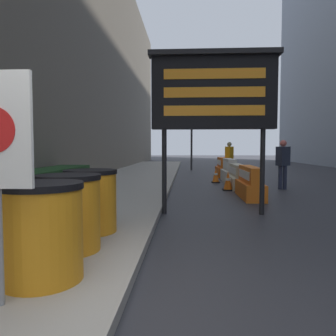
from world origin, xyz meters
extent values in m
plane|color=#2D2D33|center=(0.00, 0.00, 0.00)|extent=(120.00, 120.00, 0.00)
cube|color=#706656|center=(-3.76, 9.80, 6.53)|extent=(0.40, 50.40, 13.05)
cube|color=#1E421E|center=(-2.96, 4.47, 0.48)|extent=(0.90, 6.50, 0.71)
cylinder|color=orange|center=(-0.82, 0.57, 0.55)|extent=(0.75, 0.75, 0.86)
cylinder|color=black|center=(-0.82, 0.57, 1.01)|extent=(0.78, 0.78, 0.06)
cylinder|color=orange|center=(-0.89, 1.46, 0.55)|extent=(0.75, 0.75, 0.86)
cylinder|color=black|center=(-0.89, 1.46, 1.01)|extent=(0.78, 0.78, 0.06)
cylinder|color=orange|center=(-0.89, 2.35, 0.55)|extent=(0.75, 0.75, 0.86)
cylinder|color=black|center=(-0.89, 2.35, 1.01)|extent=(0.78, 0.78, 0.06)
cylinder|color=black|center=(0.06, 4.38, 0.87)|extent=(0.10, 0.10, 1.75)
cylinder|color=black|center=(2.07, 4.38, 0.87)|extent=(0.10, 0.10, 1.75)
cube|color=black|center=(1.06, 4.38, 2.47)|extent=(2.50, 0.24, 1.45)
cube|color=black|center=(1.06, 4.31, 3.25)|extent=(2.62, 0.34, 0.10)
cube|color=orange|center=(1.06, 4.25, 2.83)|extent=(2.00, 0.02, 0.20)
cube|color=orange|center=(1.06, 4.25, 2.47)|extent=(2.00, 0.02, 0.20)
cube|color=orange|center=(1.06, 4.25, 2.11)|extent=(2.00, 0.02, 0.20)
cube|color=orange|center=(2.26, 6.65, 0.22)|extent=(0.53, 1.91, 0.43)
cube|color=orange|center=(2.26, 6.65, 0.65)|extent=(0.32, 1.91, 0.43)
cube|color=white|center=(2.09, 6.65, 0.65)|extent=(0.02, 1.53, 0.22)
cube|color=beige|center=(2.26, 8.79, 0.20)|extent=(0.56, 1.74, 0.40)
cube|color=beige|center=(2.26, 8.79, 0.61)|extent=(0.34, 1.74, 0.40)
cube|color=white|center=(2.08, 8.79, 0.61)|extent=(0.02, 1.39, 0.20)
cube|color=silver|center=(2.26, 10.98, 0.23)|extent=(0.52, 1.99, 0.46)
cube|color=silver|center=(2.26, 10.98, 0.69)|extent=(0.31, 1.99, 0.46)
cube|color=white|center=(2.09, 10.98, 0.69)|extent=(0.02, 1.59, 0.23)
cube|color=orange|center=(2.26, 13.48, 0.23)|extent=(0.55, 1.92, 0.45)
cube|color=orange|center=(2.26, 13.48, 0.68)|extent=(0.33, 1.92, 0.45)
cube|color=white|center=(2.08, 13.48, 0.68)|extent=(0.02, 1.54, 0.23)
cube|color=black|center=(1.67, 10.55, 0.02)|extent=(0.33, 0.33, 0.04)
cone|color=orange|center=(1.67, 10.55, 0.31)|extent=(0.26, 0.26, 0.55)
cylinder|color=white|center=(1.67, 10.55, 0.34)|extent=(0.15, 0.15, 0.08)
cube|color=black|center=(2.60, 10.06, 0.02)|extent=(0.41, 0.41, 0.04)
cone|color=orange|center=(2.60, 10.06, 0.38)|extent=(0.33, 0.33, 0.69)
cylinder|color=white|center=(2.60, 10.06, 0.42)|extent=(0.19, 0.19, 0.10)
cube|color=black|center=(1.85, 8.21, 0.02)|extent=(0.35, 0.35, 0.04)
cone|color=orange|center=(1.85, 8.21, 0.33)|extent=(0.28, 0.28, 0.58)
cylinder|color=white|center=(1.85, 8.21, 0.36)|extent=(0.16, 0.16, 0.08)
cylinder|color=#2D2D30|center=(0.82, 17.85, 1.87)|extent=(0.12, 0.12, 3.74)
cube|color=black|center=(0.82, 17.69, 3.32)|extent=(0.28, 0.28, 0.84)
sphere|color=red|center=(0.82, 17.54, 3.60)|extent=(0.15, 0.15, 0.15)
sphere|color=#392C06|center=(0.82, 17.54, 3.32)|extent=(0.15, 0.15, 0.15)
sphere|color=black|center=(0.82, 17.54, 3.04)|extent=(0.15, 0.15, 0.15)
cylinder|color=#333338|center=(2.53, 13.75, 0.40)|extent=(0.13, 0.13, 0.80)
cylinder|color=#333338|center=(2.68, 13.75, 0.40)|extent=(0.13, 0.13, 0.80)
cube|color=orange|center=(2.60, 13.75, 1.12)|extent=(0.45, 0.51, 0.64)
sphere|color=#837D5A|center=(2.60, 13.75, 1.55)|extent=(0.22, 0.22, 0.22)
cylinder|color=#23283D|center=(3.62, 8.59, 0.39)|extent=(0.13, 0.13, 0.79)
cylinder|color=#23283D|center=(3.76, 8.59, 0.39)|extent=(0.13, 0.13, 0.79)
cube|color=#232838|center=(3.69, 8.59, 1.10)|extent=(0.50, 0.46, 0.62)
sphere|color=#CF635A|center=(3.69, 8.59, 1.52)|extent=(0.22, 0.22, 0.22)
camera|label=1|loc=(0.52, -2.36, 1.36)|focal=35.00mm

